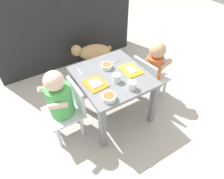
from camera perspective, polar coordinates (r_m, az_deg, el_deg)
name	(u,v)px	position (r m, az deg, el deg)	size (l,w,h in m)	color
ground_plane	(112,112)	(1.91, 0.00, -6.56)	(7.00, 7.00, 0.00)	#B2ADA3
kitchen_cabinet_back	(62,24)	(2.50, -14.42, 17.93)	(1.65, 0.38, 0.90)	#232326
dining_table	(112,82)	(1.64, 0.00, 2.10)	(0.55, 0.60, 0.45)	slate
seated_child_left	(61,99)	(1.51, -14.61, -2.61)	(0.28, 0.28, 0.66)	silver
seated_child_right	(153,66)	(1.85, 11.92, 6.77)	(0.32, 0.32, 0.62)	silver
dog	(92,52)	(2.32, -5.77, 10.65)	(0.46, 0.29, 0.34)	tan
food_tray_left	(95,84)	(1.51, -4.84, 1.73)	(0.17, 0.19, 0.02)	orange
food_tray_right	(131,70)	(1.65, 5.55, 5.70)	(0.15, 0.19, 0.02)	gold
water_cup_left	(117,79)	(1.51, 1.38, 3.21)	(0.06, 0.06, 0.06)	white
water_cup_right	(132,86)	(1.46, 5.79, 1.10)	(0.06, 0.06, 0.06)	white
cereal_bowl_right_side	(109,97)	(1.37, -0.87, -2.28)	(0.10, 0.10, 0.04)	white
cereal_bowl_left_side	(107,66)	(1.66, -1.54, 6.85)	(0.10, 0.10, 0.04)	white
spoon_by_left_tray	(80,72)	(1.64, -9.24, 5.07)	(0.02, 0.10, 0.01)	silver
spoon_by_right_tray	(116,62)	(1.74, 1.10, 8.07)	(0.10, 0.02, 0.01)	silver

